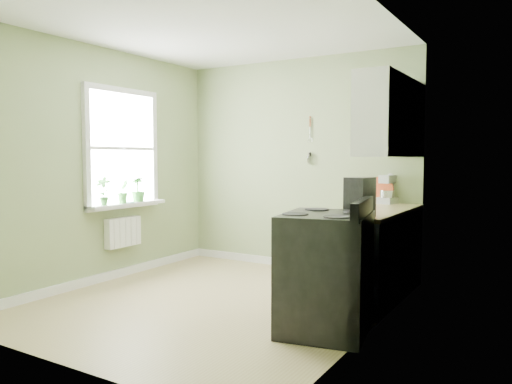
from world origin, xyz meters
The scene contains 21 objects.
floor centered at (0.00, 0.00, -0.01)m, with size 3.20×3.60×0.02m, color tan.
ceiling centered at (0.00, 0.00, 2.71)m, with size 3.20×3.60×0.02m, color white.
wall_back centered at (0.00, 1.81, 1.35)m, with size 3.20×0.02×2.70m, color #8E9E6C.
wall_left centered at (-1.61, 0.00, 1.35)m, with size 0.02×3.60×2.70m, color #8E9E6C.
wall_right centered at (1.61, 0.00, 1.35)m, with size 0.02×3.60×2.70m, color #8E9E6C.
base_cabinets centered at (1.30, 1.00, 0.43)m, with size 0.60×1.60×0.87m, color silver.
countertop centered at (1.29, 1.00, 0.89)m, with size 0.64×1.60×0.04m, color #CCB97C.
upper_cabinets centered at (1.43, 1.10, 1.85)m, with size 0.35×1.40×0.80m, color silver.
window centered at (-1.58, 0.30, 1.55)m, with size 0.06×1.14×1.44m.
window_sill centered at (-1.51, 0.30, 0.88)m, with size 0.18×1.14×0.04m, color white.
radiator centered at (-1.54, 0.25, 0.55)m, with size 0.12×0.50×0.35m, color white.
wall_utensils centered at (0.20, 1.78, 1.56)m, with size 0.02×0.14×0.58m.
stove centered at (1.28, -0.20, 0.50)m, with size 0.84×0.92×1.11m.
stand_mixer centered at (1.22, 1.74, 1.06)m, with size 0.22×0.32×0.36m.
kettle centered at (1.05, 1.24, 1.01)m, with size 0.19×0.11×0.19m.
coffee_maker centered at (1.38, 0.30, 1.08)m, with size 0.25×0.26×0.36m.
red_tray centered at (1.14, 1.72, 1.07)m, with size 0.31×0.31×0.02m, color #C24924.
jar centered at (1.14, 1.09, 0.95)m, with size 0.07×0.07×0.08m.
plant_a centered at (-1.50, -0.07, 1.07)m, with size 0.17×0.12×0.33m, color #33792B.
plant_b centered at (-1.50, 0.22, 1.04)m, with size 0.16×0.13×0.28m, color #33792B.
plant_c centered at (-1.50, 0.48, 1.05)m, with size 0.17×0.17×0.30m, color #33792B.
Camera 1 is at (2.89, -4.00, 1.45)m, focal length 35.00 mm.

